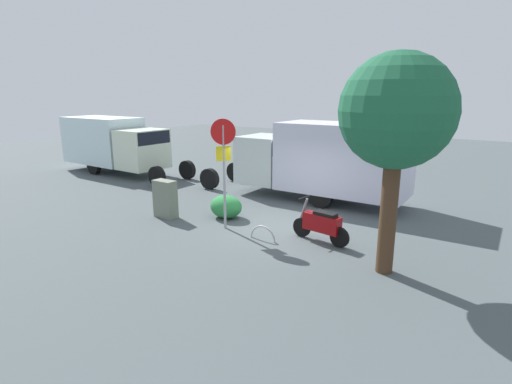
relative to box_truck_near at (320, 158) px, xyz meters
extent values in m
plane|color=#4A5355|center=(-0.46, 3.59, -1.64)|extent=(60.00, 60.00, 0.00)
cylinder|color=black|center=(-0.51, -0.96, -1.19)|extent=(0.90, 0.26, 0.90)
cylinder|color=black|center=(-0.53, 0.94, -1.19)|extent=(0.90, 0.26, 0.90)
cylinder|color=black|center=(4.72, -0.90, -1.19)|extent=(0.90, 0.26, 0.90)
cylinder|color=black|center=(4.70, 1.00, -1.19)|extent=(0.90, 0.26, 0.90)
cube|color=silver|center=(-0.92, -0.01, 0.07)|extent=(4.75, 2.25, 2.54)
cube|color=silver|center=(2.44, 0.02, -0.24)|extent=(1.82, 2.12, 1.90)
cube|color=black|center=(2.44, 0.02, 0.36)|extent=(1.84, 1.96, 0.60)
cylinder|color=black|center=(11.73, 1.84, -1.19)|extent=(0.90, 0.26, 0.90)
cylinder|color=black|center=(11.70, -0.06, -1.19)|extent=(0.90, 0.26, 0.90)
cylinder|color=black|center=(6.99, 1.91, -1.19)|extent=(0.90, 0.26, 0.90)
cylinder|color=black|center=(6.96, 0.01, -1.19)|extent=(0.90, 0.26, 0.90)
cube|color=silver|center=(12.12, 0.89, -0.01)|extent=(4.27, 2.26, 2.38)
cube|color=silver|center=(8.99, 0.93, -0.24)|extent=(1.83, 2.13, 1.90)
cube|color=black|center=(8.99, 0.93, 0.36)|extent=(1.85, 1.97, 0.60)
cylinder|color=black|center=(-1.39, 4.01, -1.36)|extent=(0.57, 0.18, 0.56)
cylinder|color=black|center=(-2.63, 4.19, -1.36)|extent=(0.57, 0.18, 0.56)
cube|color=maroon|center=(-2.06, 4.11, -1.08)|extent=(1.13, 0.47, 0.48)
cube|color=black|center=(-2.16, 4.12, -0.81)|extent=(0.67, 0.37, 0.12)
cylinder|color=slate|center=(-1.44, 4.02, -0.81)|extent=(0.29, 0.11, 0.69)
cylinder|color=black|center=(-1.44, 4.02, -0.46)|extent=(0.12, 0.55, 0.04)
cylinder|color=#9E9EA3|center=(0.92, 4.68, -0.07)|extent=(0.08, 0.08, 3.15)
cylinder|color=red|center=(0.92, 4.70, 1.32)|extent=(0.71, 0.32, 0.76)
cube|color=yellow|center=(0.92, 4.70, 0.68)|extent=(0.33, 0.33, 0.44)
cylinder|color=#47301E|center=(-4.09, 5.03, -0.23)|extent=(0.38, 0.38, 2.82)
sphere|color=#1C5C3C|center=(-4.09, 5.03, 2.05)|extent=(2.49, 2.49, 2.49)
cube|color=slate|center=(3.28, 4.90, -1.02)|extent=(0.79, 0.41, 1.25)
torus|color=#B7B7BC|center=(-0.61, 4.88, -1.64)|extent=(0.85, 0.06, 0.85)
ellipsoid|color=#2C8440|center=(1.55, 3.83, -1.26)|extent=(1.12, 0.92, 0.77)
camera|label=1|loc=(-6.47, 13.86, 2.42)|focal=28.09mm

